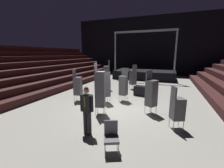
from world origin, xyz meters
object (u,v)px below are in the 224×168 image
chair_stack_rear_right (100,89)px  loose_chair_near_man (111,135)px  chair_stack_mid_right (151,93)px  chair_stack_mid_left (177,108)px  man_with_tie (87,108)px  chair_stack_rear_left (106,87)px  chair_stack_mid_centre (133,77)px  chair_stack_rear_centre (78,86)px  stage_riser (144,74)px  chair_stack_front_left (107,75)px  equipment_road_case (141,91)px  chair_stack_front_right (123,85)px

chair_stack_rear_right → loose_chair_near_man: 2.98m
chair_stack_mid_right → chair_stack_mid_left: bearing=75.8°
chair_stack_mid_left → man_with_tie: bearing=-86.7°
chair_stack_rear_left → loose_chair_near_man: 4.64m
chair_stack_mid_right → chair_stack_mid_centre: size_ratio=1.04×
chair_stack_mid_right → chair_stack_rear_centre: bearing=-62.7°
stage_riser → chair_stack_front_left: size_ratio=2.86×
chair_stack_mid_left → chair_stack_rear_right: 3.41m
man_with_tie → chair_stack_mid_right: bearing=-116.4°
man_with_tie → chair_stack_rear_left: bearing=-69.1°
chair_stack_mid_left → equipment_road_case: (-2.12, 4.35, -0.53)m
chair_stack_front_left → chair_stack_mid_right: bearing=-168.1°
chair_stack_rear_right → chair_stack_rear_centre: size_ratio=1.30×
chair_stack_front_right → chair_stack_rear_left: size_ratio=1.09×
chair_stack_mid_left → chair_stack_rear_centre: (-5.56, 1.68, 0.13)m
stage_riser → chair_stack_front_left: 6.84m
chair_stack_rear_centre → equipment_road_case: 4.40m
chair_stack_front_left → chair_stack_rear_centre: chair_stack_front_left is taller
chair_stack_mid_centre → chair_stack_rear_right: (-0.28, -5.75, 0.25)m
stage_riser → chair_stack_rear_left: (-0.80, -9.75, 0.37)m
chair_stack_front_left → chair_stack_mid_right: chair_stack_front_left is taller
chair_stack_mid_left → chair_stack_mid_right: bearing=-161.2°
chair_stack_front_left → chair_stack_rear_left: bearing=169.0°
chair_stack_front_right → equipment_road_case: size_ratio=2.28×
chair_stack_rear_right → chair_stack_rear_left: bearing=180.0°
chair_stack_mid_centre → chair_stack_rear_centre: chair_stack_mid_centre is taller
chair_stack_rear_left → chair_stack_rear_centre: size_ratio=0.96×
chair_stack_front_left → equipment_road_case: (3.01, -0.91, -0.86)m
equipment_road_case → chair_stack_mid_centre: bearing=120.4°
chair_stack_front_left → chair_stack_rear_centre: bearing=140.3°
stage_riser → loose_chair_near_man: size_ratio=7.24×
chair_stack_mid_centre → chair_stack_rear_left: 4.09m
chair_stack_front_left → chair_stack_rear_left: size_ratio=1.27×
stage_riser → loose_chair_near_man: 13.98m
stage_riser → chair_stack_front_left: (-2.11, -6.48, 0.62)m
man_with_tie → chair_stack_mid_centre: (-0.05, 7.57, 0.02)m
chair_stack_front_right → chair_stack_rear_centre: 2.81m
chair_stack_rear_left → stage_riser: bearing=37.8°
chair_stack_mid_right → chair_stack_rear_left: 2.82m
chair_stack_rear_centre → equipment_road_case: bearing=116.7°
equipment_road_case → man_with_tie: bearing=-98.9°
stage_riser → chair_stack_rear_right: stage_riser is taller
chair_stack_mid_centre → equipment_road_case: 2.04m
chair_stack_rear_centre → chair_stack_rear_left: bearing=88.9°
chair_stack_mid_right → chair_stack_rear_right: chair_stack_rear_right is taller
chair_stack_mid_right → chair_stack_mid_centre: 5.19m
loose_chair_near_man → chair_stack_mid_centre: bearing=-106.0°
stage_riser → chair_stack_mid_right: stage_riser is taller
chair_stack_front_right → chair_stack_mid_right: 2.33m
chair_stack_mid_right → equipment_road_case: bearing=-128.8°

